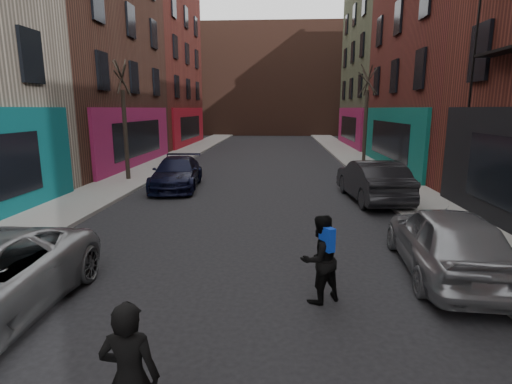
# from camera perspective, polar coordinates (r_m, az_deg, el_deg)

# --- Properties ---
(sidewalk_left) EXTENTS (2.50, 84.00, 0.13)m
(sidewalk_left) POSITION_cam_1_polar(r_m,az_deg,el_deg) (31.62, -10.05, 5.53)
(sidewalk_left) COLOR gray
(sidewalk_left) RESTS_ON ground
(sidewalk_right) EXTENTS (2.50, 84.00, 0.13)m
(sidewalk_right) POSITION_cam_1_polar(r_m,az_deg,el_deg) (31.19, 13.00, 5.33)
(sidewalk_right) COLOR gray
(sidewalk_right) RESTS_ON ground
(building_far) EXTENTS (40.00, 10.00, 14.00)m
(building_far) POSITION_cam_1_polar(r_m,az_deg,el_deg) (56.69, 2.41, 15.45)
(building_far) COLOR #47281E
(building_far) RESTS_ON ground
(tree_left_far) EXTENTS (2.00, 2.00, 6.50)m
(tree_left_far) POSITION_cam_1_polar(r_m,az_deg,el_deg) (19.95, -18.35, 11.06)
(tree_left_far) COLOR black
(tree_left_far) RESTS_ON sidewalk_left
(tree_right_far) EXTENTS (2.00, 2.00, 6.80)m
(tree_right_far) POSITION_cam_1_polar(r_m,az_deg,el_deg) (25.10, 15.51, 11.62)
(tree_right_far) COLOR black
(tree_right_far) RESTS_ON sidewalk_right
(parked_left_end) EXTENTS (2.31, 4.81, 1.35)m
(parked_left_end) POSITION_cam_1_polar(r_m,az_deg,el_deg) (17.82, -11.24, 2.66)
(parked_left_end) COLOR black
(parked_left_end) RESTS_ON ground
(parked_right_far) EXTENTS (2.08, 4.51, 1.50)m
(parked_right_far) POSITION_cam_1_polar(r_m,az_deg,el_deg) (9.31, 25.58, -6.27)
(parked_right_far) COLOR gray
(parked_right_far) RESTS_ON ground
(parked_right_end) EXTENTS (2.08, 4.86, 1.56)m
(parked_right_end) POSITION_cam_1_polar(r_m,az_deg,el_deg) (15.74, 16.28, 1.59)
(parked_right_end) COLOR black
(parked_right_end) RESTS_ON ground
(skateboarder) EXTENTS (0.60, 0.40, 1.60)m
(skateboarder) POSITION_cam_1_polar(r_m,az_deg,el_deg) (4.42, -17.55, -24.06)
(skateboarder) COLOR black
(skateboarder) RESTS_ON skateboard
(pedestrian) EXTENTS (0.99, 0.93, 1.62)m
(pedestrian) POSITION_cam_1_polar(r_m,az_deg,el_deg) (7.33, 9.13, -9.37)
(pedestrian) COLOR black
(pedestrian) RESTS_ON ground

